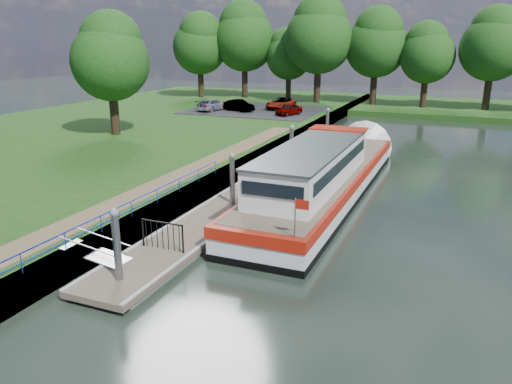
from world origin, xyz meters
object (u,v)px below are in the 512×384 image
at_px(car_b, 239,105).
at_px(car_d, 281,103).
at_px(car_a, 289,110).
at_px(barge, 327,175).
at_px(pontoon, 266,184).
at_px(car_c, 212,105).

height_order(car_b, car_d, car_d).
bearing_deg(car_a, car_b, -167.03).
relative_size(barge, car_b, 5.76).
bearing_deg(car_d, pontoon, -65.10).
relative_size(pontoon, car_a, 9.22).
height_order(barge, car_b, barge).
distance_m(car_a, car_b, 5.99).
xyz_separation_m(car_a, car_c, (-8.85, 0.03, 0.06)).
distance_m(pontoon, car_d, 27.87).
distance_m(pontoon, car_a, 23.35).
bearing_deg(car_c, pontoon, 130.66).
distance_m(pontoon, car_c, 27.16).
relative_size(car_c, car_d, 0.95).
relative_size(car_a, car_c, 0.77).
bearing_deg(car_c, barge, 136.55).
xyz_separation_m(car_c, car_d, (6.50, 3.98, 0.00)).
distance_m(car_a, car_c, 8.86).
height_order(car_a, car_d, car_d).
relative_size(pontoon, car_c, 7.12).
xyz_separation_m(barge, car_d, (-12.32, 26.39, 0.36)).
relative_size(car_b, car_d, 0.83).
xyz_separation_m(car_a, car_d, (-2.35, 4.01, 0.06)).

